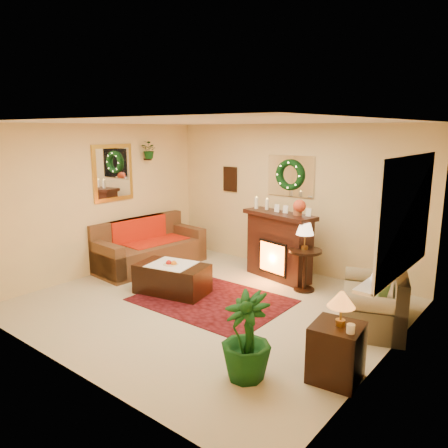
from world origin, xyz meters
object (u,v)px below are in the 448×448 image
Objects in this scene: sofa at (150,244)px; loveseat at (373,293)px; side_table_round at (305,271)px; fireplace at (279,247)px; end_table_square at (336,355)px; coffee_table at (172,280)px.

sofa reaches higher than loveseat.
side_table_round is (-1.28, 0.51, -0.09)m from loveseat.
fireplace is at bearing 137.99° from loveseat.
sofa is at bearing -166.04° from side_table_round.
loveseat is 1.38m from side_table_round.
fireplace reaches higher than end_table_square.
end_table_square is (4.30, -1.36, -0.16)m from sofa.
side_table_round is at bearing 29.40° from coffee_table.
coffee_table is at bearing -23.62° from sofa.
side_table_round is 0.61× the size of coffee_table.
fireplace reaches higher than sofa.
fireplace is 3.14m from end_table_square.
sofa is at bearing -145.59° from fireplace.
loveseat is at bearing -21.90° from side_table_round.
fireplace reaches higher than side_table_round.
fireplace is 2.06m from loveseat.
side_table_round reaches higher than coffee_table.
sofa is at bearing 162.47° from loveseat.
coffee_table is at bearing 177.08° from loveseat.
loveseat is (4.10, 0.19, -0.01)m from sofa.
sofa is 2.91m from side_table_round.
end_table_square is 0.54× the size of coffee_table.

